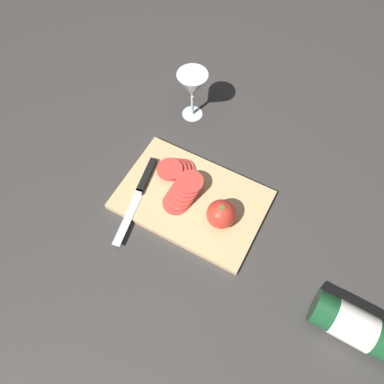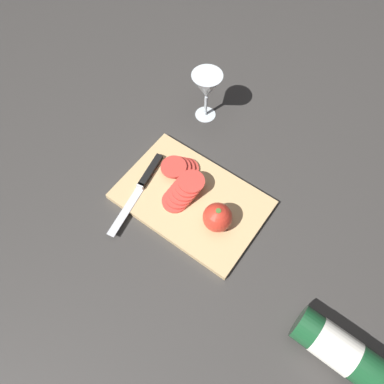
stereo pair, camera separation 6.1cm
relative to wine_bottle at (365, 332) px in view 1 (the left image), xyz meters
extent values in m
plane|color=#383533|center=(-0.53, 0.12, -0.04)|extent=(3.00, 3.00, 0.00)
cube|color=tan|center=(-0.48, 0.12, -0.03)|extent=(0.37, 0.25, 0.02)
cylinder|color=#194C28|center=(-0.01, 0.00, 0.00)|extent=(0.21, 0.08, 0.08)
cylinder|color=white|center=(-0.03, 0.00, 0.00)|extent=(0.09, 0.08, 0.08)
cylinder|color=silver|center=(-0.62, 0.38, -0.04)|extent=(0.06, 0.06, 0.00)
cylinder|color=silver|center=(-0.62, 0.38, 0.00)|extent=(0.01, 0.01, 0.07)
cone|color=silver|center=(-0.62, 0.38, 0.08)|extent=(0.09, 0.09, 0.08)
cone|color=beige|center=(-0.62, 0.38, 0.06)|extent=(0.04, 0.04, 0.04)
sphere|color=red|center=(-0.39, 0.10, 0.01)|extent=(0.07, 0.07, 0.07)
cylinder|color=#47702D|center=(-0.39, 0.10, 0.05)|extent=(0.01, 0.01, 0.01)
cube|color=silver|center=(-0.59, -0.01, -0.02)|extent=(0.05, 0.15, 0.00)
cube|color=silver|center=(-0.61, 0.06, -0.01)|extent=(0.02, 0.02, 0.01)
cube|color=black|center=(-0.62, 0.12, -0.01)|extent=(0.04, 0.11, 0.01)
cylinder|color=#D63D33|center=(-0.51, 0.08, -0.02)|extent=(0.07, 0.07, 0.01)
cylinder|color=#D63D33|center=(-0.51, 0.10, -0.01)|extent=(0.07, 0.07, 0.01)
cylinder|color=#D63D33|center=(-0.50, 0.11, 0.00)|extent=(0.07, 0.07, 0.01)
cylinder|color=#D63D33|center=(-0.50, 0.12, 0.00)|extent=(0.07, 0.07, 0.01)
cylinder|color=#D63D33|center=(-0.50, 0.13, 0.01)|extent=(0.07, 0.07, 0.01)
cylinder|color=#D63D33|center=(-0.50, 0.14, 0.02)|extent=(0.07, 0.07, 0.01)
cylinder|color=#D63D33|center=(-0.54, 0.18, -0.02)|extent=(0.07, 0.07, 0.01)
cylinder|color=#D63D33|center=(-0.55, 0.17, -0.01)|extent=(0.07, 0.07, 0.01)
cylinder|color=#D63D33|center=(-0.56, 0.16, 0.00)|extent=(0.07, 0.07, 0.01)
cylinder|color=#D63D33|center=(-0.57, 0.15, 0.00)|extent=(0.07, 0.07, 0.01)
camera|label=1|loc=(-0.26, -0.28, 0.83)|focal=35.00mm
camera|label=2|loc=(-0.21, -0.25, 0.83)|focal=35.00mm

